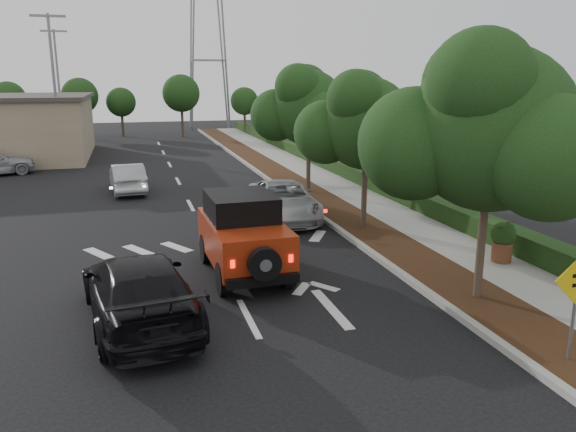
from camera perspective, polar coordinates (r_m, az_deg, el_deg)
name	(u,v)px	position (r m, az deg, el deg)	size (l,w,h in m)	color
ground	(249,318)	(12.98, -4.03, -10.31)	(120.00, 120.00, 0.00)	black
curb	(294,198)	(25.16, 0.59, 1.89)	(0.20, 70.00, 0.15)	#9E9B93
planting_strip	(315,197)	(25.46, 2.75, 1.98)	(1.80, 70.00, 0.12)	black
sidewalk	(354,194)	(26.12, 6.71, 2.20)	(2.00, 70.00, 0.12)	gray
hedge	(382,186)	(26.61, 9.52, 3.07)	(0.80, 70.00, 0.80)	black
transmission_tower	(210,129)	(60.42, -7.90, 8.74)	(7.00, 4.00, 28.00)	slate
street_tree_near	(476,300)	(14.66, 18.59, -8.13)	(3.80, 3.80, 5.92)	#153210
street_tree_mid	(363,228)	(20.48, 7.63, -1.27)	(3.20, 3.20, 5.32)	#153210
street_tree_far	(308,194)	(26.40, 2.06, 2.28)	(3.40, 3.40, 5.62)	#153210
light_pole_a	(62,164)	(38.21, -21.96, 4.91)	(2.00, 0.22, 9.00)	slate
light_pole_b	(64,144)	(50.16, -21.77, 6.85)	(2.00, 0.22, 9.00)	slate
red_jeep	(242,233)	(15.58, -4.69, -1.75)	(2.04, 4.39, 2.22)	black
silver_suv_ahead	(283,201)	(21.55, -0.50, 1.56)	(2.36, 5.11, 1.42)	#AAADB2
black_suv_oncoming	(139,290)	(12.88, -14.91, -7.26)	(2.16, 5.31, 1.54)	black
silver_sedan_oncoming	(128,178)	(27.70, -15.99, 3.74)	(1.44, 4.14, 1.36)	#A1A4A8
terracotta_planter	(503,238)	(17.29, 21.00, -2.05)	(0.71, 0.71, 1.24)	brown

